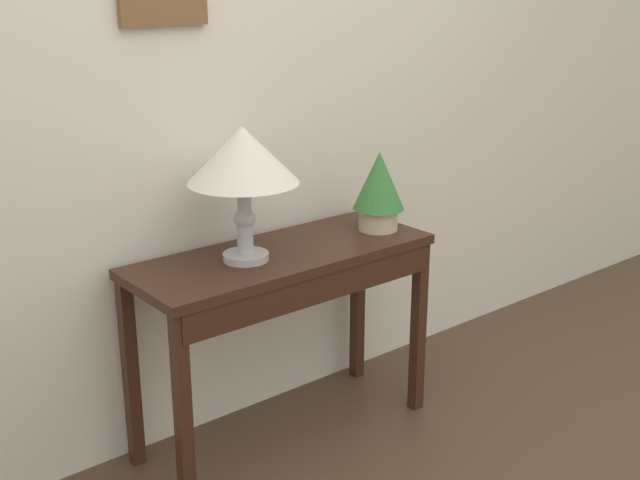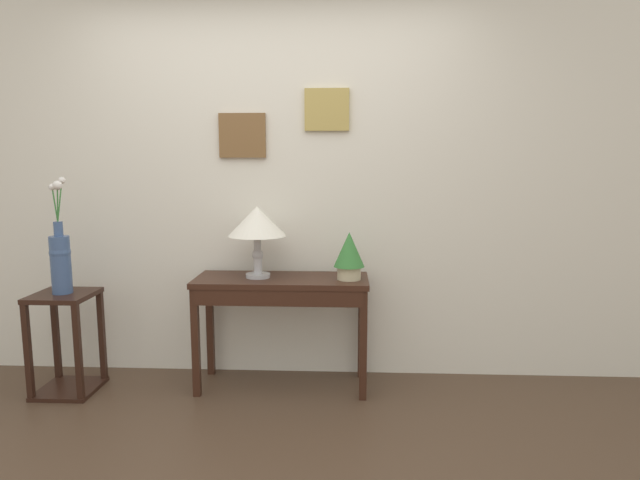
{
  "view_description": "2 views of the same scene",
  "coord_description": "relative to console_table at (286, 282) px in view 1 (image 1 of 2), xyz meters",
  "views": [
    {
      "loc": [
        -1.51,
        -0.93,
        1.65
      ],
      "look_at": [
        0.33,
        1.32,
        0.69
      ],
      "focal_mm": 45.36,
      "sensor_mm": 36.0,
      "label": 1
    },
    {
      "loc": [
        0.48,
        -2.04,
        1.45
      ],
      "look_at": [
        0.33,
        1.18,
        0.98
      ],
      "focal_mm": 29.39,
      "sensor_mm": 36.0,
      "label": 2
    }
  ],
  "objects": [
    {
      "name": "back_wall_with_art",
      "position": [
        -0.08,
        0.32,
        0.78
      ],
      "size": [
        9.0,
        0.13,
        2.8
      ],
      "color": "silver",
      "rests_on": "ground"
    },
    {
      "name": "table_lamp",
      "position": [
        -0.15,
        0.02,
        0.46
      ],
      "size": [
        0.37,
        0.37,
        0.46
      ],
      "color": "#B7B7BC",
      "rests_on": "console_table"
    },
    {
      "name": "console_table",
      "position": [
        0.0,
        0.0,
        0.0
      ],
      "size": [
        1.1,
        0.42,
        0.73
      ],
      "color": "#381E14",
      "rests_on": "ground"
    },
    {
      "name": "potted_plant_on_console",
      "position": [
        0.43,
        -0.01,
        0.27
      ],
      "size": [
        0.19,
        0.19,
        0.3
      ],
      "color": "beige",
      "rests_on": "console_table"
    }
  ]
}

